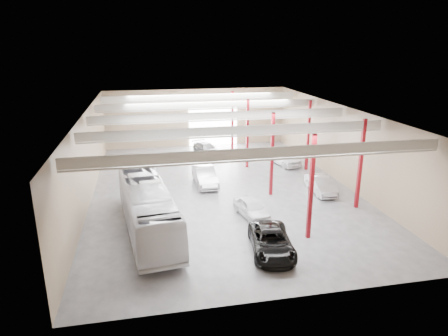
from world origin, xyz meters
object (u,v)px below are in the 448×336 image
object	(u,v)px
car_right_far	(283,156)
car_row_b	(205,176)
coach_bus	(148,208)
car_row_a	(251,208)
car_row_c	(207,149)
black_sedan	(271,242)
car_right_near	(321,185)

from	to	relation	value
car_right_far	car_row_b	bearing A→B (deg)	-165.04
coach_bus	car_row_a	world-z (taller)	coach_bus
coach_bus	car_row_c	world-z (taller)	coach_bus
black_sedan	car_row_c	size ratio (longest dim) A/B	1.15
car_row_a	car_right_far	size ratio (longest dim) A/B	0.82
car_right_far	coach_bus	bearing A→B (deg)	-149.97
car_row_a	black_sedan	bearing A→B (deg)	-103.41
car_right_far	car_right_near	bearing A→B (deg)	-100.56
coach_bus	car_right_near	world-z (taller)	coach_bus
car_row_b	car_right_far	bearing A→B (deg)	25.59
car_row_b	car_right_far	world-z (taller)	car_right_far
car_row_b	car_right_far	xyz separation A→B (m)	(9.14, 4.74, 0.02)
car_row_b	car_row_c	size ratio (longest dim) A/B	1.08
coach_bus	car_right_near	bearing A→B (deg)	9.99
car_row_c	car_right_far	bearing A→B (deg)	-53.83
coach_bus	car_row_a	bearing A→B (deg)	-0.24
car_right_near	car_row_a	bearing A→B (deg)	-150.24
car_row_a	car_right_far	distance (m)	14.02
coach_bus	car_row_a	size ratio (longest dim) A/B	3.02
coach_bus	black_sedan	size ratio (longest dim) A/B	2.28
car_right_near	car_row_b	bearing A→B (deg)	160.47
car_row_b	car_right_far	size ratio (longest dim) A/B	1.02
car_row_a	car_right_far	world-z (taller)	car_right_far
coach_bus	car_right_near	distance (m)	15.34
black_sedan	car_right_far	bearing A→B (deg)	76.75
car_right_near	coach_bus	bearing A→B (deg)	-159.96
coach_bus	black_sedan	world-z (taller)	coach_bus
car_row_b	car_right_near	xyz separation A→B (m)	(9.43, -3.91, -0.09)
coach_bus	black_sedan	bearing A→B (deg)	-38.78
car_right_near	car_right_far	distance (m)	8.66
black_sedan	car_row_b	world-z (taller)	car_row_b
black_sedan	car_row_a	world-z (taller)	black_sedan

